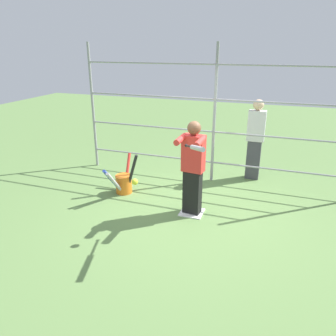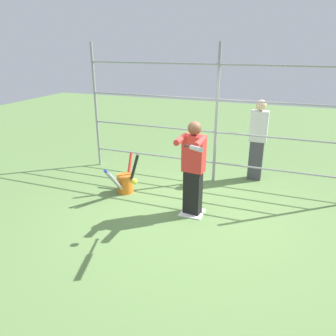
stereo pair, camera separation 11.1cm
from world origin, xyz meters
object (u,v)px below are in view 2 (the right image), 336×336
object	(u,v)px
batter	(193,166)
bystander_behind_fence	(258,139)
baseball_bat_swinging	(195,148)
bat_bucket	(125,182)
softball_in_flight	(134,181)

from	to	relation	value
batter	bystander_behind_fence	bearing A→B (deg)	-112.16
baseball_bat_swinging	bat_bucket	bearing A→B (deg)	-35.33
batter	bat_bucket	bearing A→B (deg)	-13.66
baseball_bat_swinging	bystander_behind_fence	world-z (taller)	bystander_behind_fence
softball_in_flight	bystander_behind_fence	distance (m)	3.34
batter	bat_bucket	world-z (taller)	batter
batter	baseball_bat_swinging	size ratio (longest dim) A/B	2.03
batter	baseball_bat_swinging	xyz separation A→B (m)	(-0.27, 0.90, 0.61)
batter	baseball_bat_swinging	world-z (taller)	batter
softball_in_flight	batter	bearing A→B (deg)	-122.39
softball_in_flight	bat_bucket	size ratio (longest dim) A/B	0.09
baseball_bat_swinging	batter	bearing A→B (deg)	-73.19
bystander_behind_fence	bat_bucket	bearing A→B (deg)	35.30
softball_in_flight	bat_bucket	xyz separation A→B (m)	(0.90, -1.35, -0.69)
bystander_behind_fence	softball_in_flight	bearing A→B (deg)	64.32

